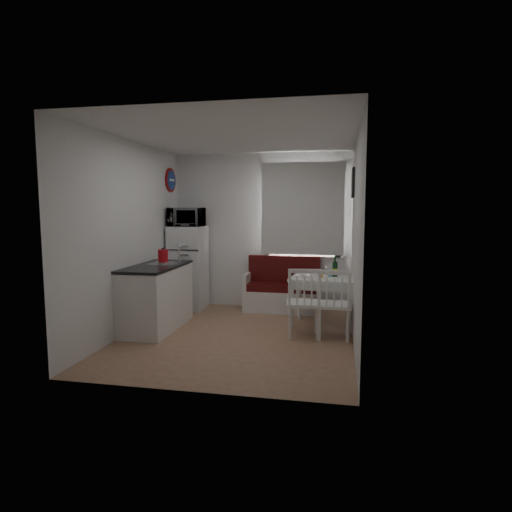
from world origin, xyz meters
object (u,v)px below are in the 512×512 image
(microwave, at_px, (186,217))
(wine_bottle, at_px, (335,266))
(dining_table, at_px, (325,283))
(fridge, at_px, (188,268))
(kettle, at_px, (163,256))
(chair_right, at_px, (334,297))
(kitchen_counter, at_px, (157,297))
(bench, at_px, (283,293))
(chair_left, at_px, (303,295))

(microwave, xyz_separation_m, wine_bottle, (2.43, -0.51, -0.68))
(dining_table, distance_m, fridge, 2.38)
(kettle, xyz_separation_m, wine_bottle, (2.40, 0.55, -0.16))
(chair_right, bearing_deg, kitchen_counter, 177.09)
(kitchen_counter, bearing_deg, wine_bottle, 15.68)
(dining_table, bearing_deg, kettle, -162.35)
(kettle, bearing_deg, dining_table, 11.18)
(chair_right, relative_size, kettle, 2.18)
(kitchen_counter, xyz_separation_m, chair_right, (2.45, -0.08, 0.11))
(fridge, height_order, wine_bottle, fridge)
(chair_right, xyz_separation_m, fridge, (-2.43, 1.32, 0.13))
(bench, bearing_deg, wine_bottle, -38.35)
(microwave, distance_m, wine_bottle, 2.57)
(chair_right, bearing_deg, kettle, 173.70)
(wine_bottle, bearing_deg, dining_table, -144.89)
(kitchen_counter, height_order, chair_left, kitchen_counter)
(chair_right, height_order, kettle, kettle)
(chair_left, distance_m, chair_right, 0.39)
(bench, xyz_separation_m, chair_left, (0.45, -1.43, 0.27))
(fridge, distance_m, microwave, 0.85)
(bench, relative_size, chair_right, 2.56)
(dining_table, distance_m, chair_left, 0.71)
(chair_right, bearing_deg, chair_left, 179.04)
(bench, distance_m, kettle, 2.10)
(kitchen_counter, distance_m, fridge, 1.27)
(kettle, distance_m, wine_bottle, 2.47)
(dining_table, bearing_deg, chair_right, -71.45)
(microwave, bearing_deg, chair_right, -27.61)
(dining_table, xyz_separation_m, kettle, (-2.26, -0.45, 0.39))
(kettle, bearing_deg, kitchen_counter, -109.30)
(chair_right, xyz_separation_m, wine_bottle, (0.00, 0.76, 0.29))
(kettle, height_order, wine_bottle, kettle)
(chair_left, xyz_separation_m, chair_right, (0.39, 0.00, -0.01))
(bench, height_order, dining_table, bench)
(microwave, height_order, kettle, microwave)
(wine_bottle, bearing_deg, chair_right, -90.00)
(kitchen_counter, distance_m, dining_table, 2.39)
(bench, xyz_separation_m, kettle, (-1.56, -1.21, 0.72))
(dining_table, relative_size, wine_bottle, 3.35)
(kitchen_counter, relative_size, bench, 1.05)
(wine_bottle, bearing_deg, kettle, -167.17)
(microwave, height_order, wine_bottle, microwave)
(bench, relative_size, fridge, 0.90)
(dining_table, xyz_separation_m, fridge, (-2.29, 0.66, 0.07))
(fridge, bearing_deg, wine_bottle, -12.90)
(chair_left, xyz_separation_m, wine_bottle, (0.39, 0.77, 0.29))
(wine_bottle, bearing_deg, chair_left, -117.13)
(kitchen_counter, bearing_deg, kettle, 70.70)
(dining_table, relative_size, kettle, 4.48)
(kitchen_counter, xyz_separation_m, bench, (1.61, 1.35, -0.16))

